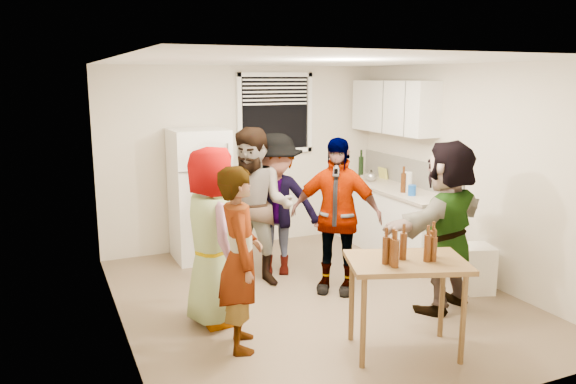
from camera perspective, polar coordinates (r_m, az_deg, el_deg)
name	(u,v)px	position (r m, az deg, el deg)	size (l,w,h in m)	color
room	(316,299)	(6.17, 2.85, -10.76)	(4.00, 4.50, 2.50)	beige
window	(275,113)	(7.92, -1.31, 8.00)	(1.12, 0.10, 1.06)	white
refrigerator	(200,195)	(7.36, -8.94, -0.27)	(0.70, 0.70, 1.70)	white
counter_lower	(390,220)	(7.80, 10.29, -2.81)	(0.60, 2.20, 0.86)	white
countertop	(391,188)	(7.70, 10.41, 0.44)	(0.64, 2.22, 0.04)	beige
backsplash	(409,172)	(7.83, 12.19, 2.03)	(0.03, 2.20, 0.36)	#A9A59A
upper_cabinets	(393,107)	(7.81, 10.67, 8.50)	(0.34, 1.60, 0.70)	white
kettle	(371,181)	(8.02, 8.42, 1.09)	(0.21, 0.18, 0.18)	silver
paper_towel	(407,192)	(7.38, 11.98, 0.04)	(0.12, 0.12, 0.25)	white
wine_bottle	(361,176)	(8.45, 7.39, 1.64)	(0.07, 0.07, 0.29)	black
beer_bottle_counter	(403,192)	(7.31, 11.59, -0.05)	(0.07, 0.07, 0.25)	#47230C
blue_cup	(412,195)	(7.15, 12.46, -0.35)	(0.10, 0.10, 0.13)	blue
picture_frame	(383,173)	(8.25, 9.61, 1.90)	(0.02, 0.19, 0.16)	#D6D453
trash_bin	(475,269)	(6.61, 18.44, -7.48)	(0.36, 0.36, 0.52)	white
serving_table	(403,351)	(5.18, 11.61, -15.52)	(0.98, 0.66, 0.83)	brown
beer_bottle_table	(433,261)	(4.89, 14.52, -6.80)	(0.05, 0.05, 0.21)	#47230C
red_cup	(392,258)	(4.88, 10.53, -6.65)	(0.08, 0.08, 0.11)	#A43115
guest_grey	(215,321)	(5.68, -7.48, -12.86)	(0.84, 1.72, 0.55)	#989898
guest_stripe	(242,346)	(5.18, -4.72, -15.31)	(0.59, 1.62, 0.39)	#141933
guest_back_left	(257,283)	(6.59, -3.19, -9.26)	(0.88, 1.80, 0.68)	brown
guest_back_right	(276,273)	(6.92, -1.22, -8.20)	(1.10, 1.70, 0.63)	#3C3C41
guest_black	(334,290)	(6.40, 4.74, -9.92)	(1.01, 1.72, 0.42)	black
guest_orange	(442,307)	(6.16, 15.39, -11.21)	(1.62, 1.75, 0.52)	#E88244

